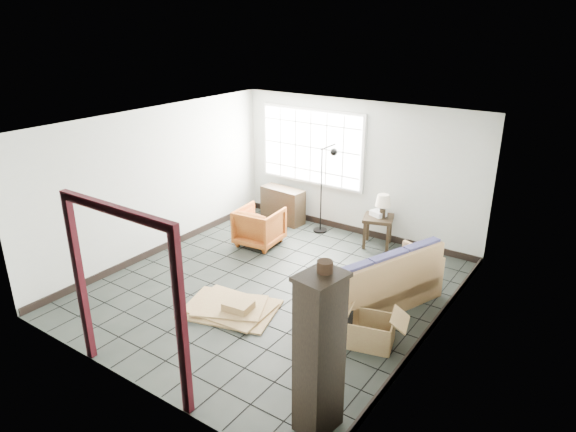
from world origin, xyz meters
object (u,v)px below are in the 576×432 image
Objects in this scene: armchair at (259,225)px; tall_shelf at (319,354)px; futon_sofa at (376,287)px; side_table at (378,222)px.

tall_shelf reaches higher than armchair.
futon_sofa is 2.90m from armchair.
armchair is at bearing -175.93° from futon_sofa.
armchair is 1.18× the size of side_table.
side_table is (-0.93, 2.02, 0.13)m from futon_sofa.
tall_shelf is at bearing -71.96° from side_table.
armchair is 2.20m from side_table.
tall_shelf is at bearing 129.28° from armchair.
armchair is (-2.78, 0.84, 0.05)m from futon_sofa.
tall_shelf is (1.47, -4.50, 0.43)m from side_table.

